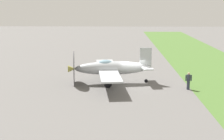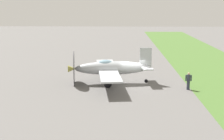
{
  "view_description": "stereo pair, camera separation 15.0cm",
  "coord_description": "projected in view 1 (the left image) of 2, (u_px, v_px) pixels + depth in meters",
  "views": [
    {
      "loc": [
        -32.17,
        1.59,
        8.49
      ],
      "look_at": [
        0.15,
        2.29,
        1.46
      ],
      "focal_mm": 50.13,
      "sensor_mm": 36.0,
      "label": 1
    },
    {
      "loc": [
        -32.17,
        1.44,
        8.49
      ],
      "look_at": [
        0.15,
        2.29,
        1.46
      ],
      "focal_mm": 50.13,
      "sensor_mm": 36.0,
      "label": 2
    }
  ],
  "objects": [
    {
      "name": "ground_crew_chief",
      "position": [
        188.0,
        81.0,
        30.85
      ],
      "size": [
        0.38,
        0.63,
        1.73
      ],
      "rotation": [
        0.0,
        0.0,
        1.5
      ],
      "color": "#2D3342",
      "rests_on": "ground"
    },
    {
      "name": "ground_plane",
      "position": [
        133.0,
        84.0,
        33.2
      ],
      "size": [
        160.0,
        160.0,
        0.0
      ],
      "primitive_type": "plane",
      "color": "#605E5B"
    },
    {
      "name": "airplane_lead",
      "position": [
        110.0,
        68.0,
        33.02
      ],
      "size": [
        11.24,
        8.91,
        3.99
      ],
      "rotation": [
        0.0,
        0.0,
        0.11
      ],
      "color": "#B2B7BC",
      "rests_on": "ground"
    }
  ]
}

